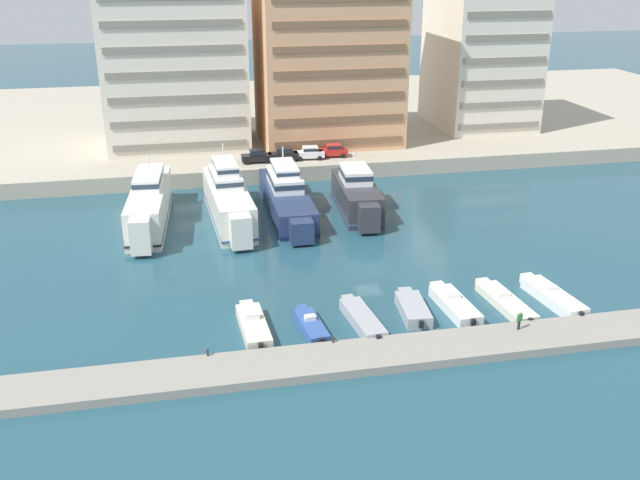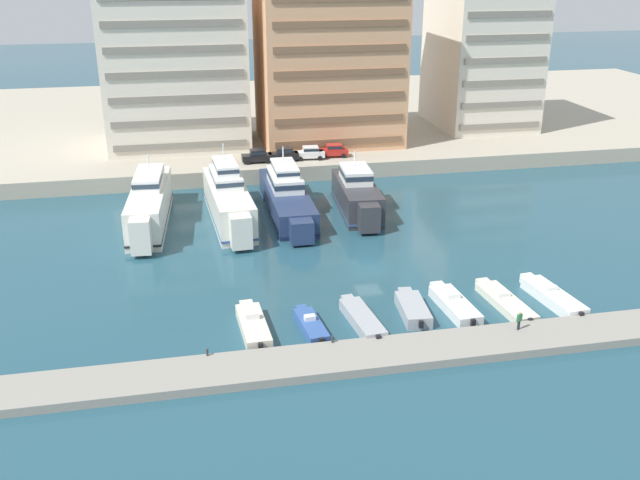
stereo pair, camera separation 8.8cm
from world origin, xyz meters
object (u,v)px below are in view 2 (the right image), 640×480
motorboat_grey_center_left (412,309)px  car_red_center_left (333,150)px  motorboat_cream_far_left (253,325)px  motorboat_white_center (454,304)px  pedestrian_near_edge (519,319)px  yacht_charcoal_center_left (357,195)px  motorboat_grey_mid_left (362,319)px  yacht_ivory_left (228,200)px  motorboat_cream_center_right (505,301)px  motorboat_white_mid_right (552,296)px  car_black_far_left (257,156)px  yacht_ivory_far_left (149,204)px  motorboat_blue_left (311,325)px  car_black_left (284,154)px  yacht_navy_mid_left (287,196)px  car_white_mid_left (310,152)px

motorboat_grey_center_left → car_red_center_left: size_ratio=1.57×
motorboat_cream_far_left → motorboat_white_center: (17.46, 0.29, -0.02)m
pedestrian_near_edge → car_red_center_left: bearing=95.1°
yacht_charcoal_center_left → motorboat_white_center: yacht_charcoal_center_left is taller
motorboat_grey_mid_left → motorboat_grey_center_left: bearing=10.0°
yacht_ivory_left → motorboat_cream_center_right: 34.20m
motorboat_white_mid_right → car_black_far_left: (-20.90, 42.68, 2.56)m
car_black_far_left → yacht_ivory_far_left: bearing=-132.3°
motorboat_grey_mid_left → car_black_far_left: car_black_far_left is taller
motorboat_blue_left → car_red_center_left: bearing=75.1°
motorboat_white_mid_right → car_black_left: car_black_left is taller
car_black_left → car_red_center_left: bearing=4.5°
yacht_ivory_far_left → car_black_far_left: (14.12, 15.52, 0.69)m
yacht_navy_mid_left → motorboat_cream_center_right: (14.83, -27.66, -1.63)m
motorboat_grey_center_left → motorboat_white_mid_right: (12.84, -0.25, -0.02)m
motorboat_cream_far_left → motorboat_blue_left: size_ratio=1.23×
yacht_ivory_far_left → car_black_far_left: 20.99m
yacht_ivory_left → yacht_ivory_far_left: bearing=175.6°
car_black_left → pedestrian_near_edge: bearing=-76.6°
motorboat_white_mid_right → car_white_mid_left: car_white_mid_left is taller
motorboat_white_center → car_black_left: 43.34m
yacht_charcoal_center_left → motorboat_blue_left: (-10.80, -26.94, -1.69)m
motorboat_grey_mid_left → yacht_ivory_left: bearing=107.8°
motorboat_white_center → car_white_mid_left: bearing=96.1°
motorboat_cream_center_right → yacht_ivory_left: bearing=129.7°
motorboat_cream_center_right → car_white_mid_left: size_ratio=2.07×
motorboat_cream_center_right → motorboat_white_mid_right: motorboat_white_mid_right is taller
yacht_navy_mid_left → motorboat_grey_center_left: size_ratio=3.27×
yacht_ivory_far_left → yacht_ivory_left: 8.86m
motorboat_white_center → car_black_far_left: size_ratio=1.90×
yacht_navy_mid_left → car_white_mid_left: (5.64, 14.99, 1.08)m
yacht_charcoal_center_left → motorboat_cream_center_right: size_ratio=1.82×
motorboat_cream_far_left → car_black_left: size_ratio=1.89×
motorboat_cream_far_left → yacht_ivory_left: bearing=89.3°
car_red_center_left → pedestrian_near_edge: size_ratio=2.61×
motorboat_grey_center_left → pedestrian_near_edge: 8.96m
yacht_ivory_far_left → motorboat_blue_left: yacht_ivory_far_left is taller
motorboat_blue_left → car_black_left: car_black_left is taller
yacht_navy_mid_left → motorboat_blue_left: yacht_navy_mid_left is taller
yacht_charcoal_center_left → motorboat_cream_far_left: size_ratio=2.01×
motorboat_cream_center_right → car_black_left: 44.63m
car_black_far_left → car_black_left: bearing=3.1°
yacht_ivory_left → car_red_center_left: bearing=46.5°
motorboat_cream_far_left → car_red_center_left: size_ratio=1.87×
motorboat_white_mid_right → car_black_left: size_ratio=2.04×
pedestrian_near_edge → car_black_far_left: bearing=107.5°
yacht_charcoal_center_left → car_red_center_left: (0.93, 17.11, 0.99)m
car_white_mid_left → yacht_navy_mid_left: bearing=-110.6°
yacht_ivory_far_left → car_black_far_left: size_ratio=4.99×
yacht_ivory_left → motorboat_cream_center_right: bearing=-50.3°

